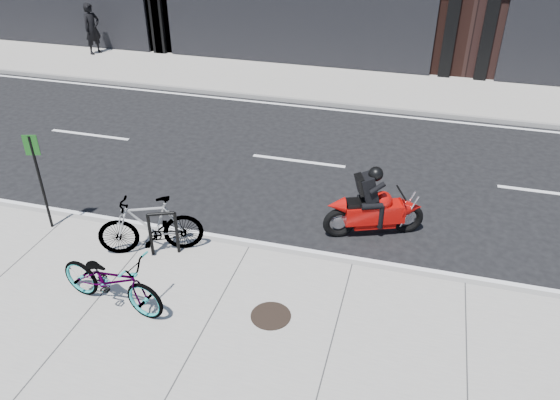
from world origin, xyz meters
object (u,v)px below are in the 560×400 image
(bike_rack, at_px, (163,230))
(pedestrian, at_px, (92,29))
(motorcycle, at_px, (379,207))
(manhole_cover, at_px, (271,316))
(bicycle_rear, at_px, (150,225))
(bicycle_front, at_px, (111,280))
(sign_post, at_px, (39,174))

(bike_rack, xyz_separation_m, pedestrian, (-8.41, 11.26, 0.42))
(motorcycle, height_order, manhole_cover, motorcycle)
(pedestrian, height_order, manhole_cover, pedestrian)
(pedestrian, relative_size, manhole_cover, 2.89)
(bicycle_rear, height_order, motorcycle, motorcycle)
(bicycle_front, xyz_separation_m, bicycle_rear, (-0.08, 1.53, 0.06))
(pedestrian, relative_size, sign_post, 0.94)
(bicycle_rear, height_order, pedestrian, pedestrian)
(pedestrian, bearing_deg, bike_rack, -122.73)
(motorcycle, bearing_deg, bicycle_front, -160.75)
(pedestrian, bearing_deg, bicycle_rear, -123.58)
(bicycle_rear, bearing_deg, manhole_cover, 44.03)
(manhole_cover, bearing_deg, bike_rack, 155.08)
(motorcycle, relative_size, sign_post, 0.97)
(bicycle_front, xyz_separation_m, manhole_cover, (2.57, 0.42, -0.52))
(manhole_cover, height_order, sign_post, sign_post)
(bicycle_rear, distance_m, pedestrian, 13.91)
(bicycle_front, relative_size, manhole_cover, 3.03)
(bike_rack, xyz_separation_m, motorcycle, (3.75, 1.91, -0.04))
(manhole_cover, xyz_separation_m, sign_post, (-5.02, 1.31, 1.20))
(bike_rack, height_order, bicycle_rear, bicycle_rear)
(bike_rack, height_order, sign_post, sign_post)
(bicycle_front, relative_size, motorcycle, 1.02)
(bike_rack, distance_m, sign_post, 2.72)
(bicycle_front, height_order, manhole_cover, bicycle_front)
(motorcycle, bearing_deg, manhole_cover, -136.11)
(bike_rack, relative_size, bicycle_front, 0.45)
(bicycle_rear, distance_m, sign_post, 2.46)
(bicycle_rear, relative_size, manhole_cover, 2.94)
(bike_rack, relative_size, bicycle_rear, 0.47)
(pedestrian, xyz_separation_m, manhole_cover, (10.80, -12.38, -0.95))
(bike_rack, bearing_deg, bicycle_rear, 180.00)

